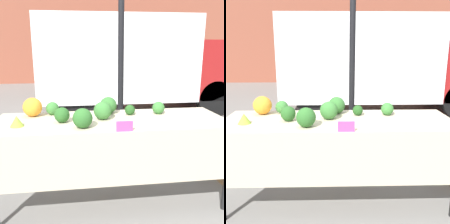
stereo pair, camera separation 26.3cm
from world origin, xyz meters
TOP-DOWN VIEW (x-y plane):
  - ground_plane at (0.00, 0.00)m, footprint 40.00×40.00m
  - building_facade at (0.00, 9.52)m, footprint 16.00×0.60m
  - tent_pole at (0.18, 0.60)m, footprint 0.07×0.07m
  - parked_truck at (1.01, 3.88)m, footprint 4.74×1.84m
  - market_table at (0.00, -0.07)m, footprint 2.33×0.80m
  - orange_cauliflower at (-0.81, 0.24)m, footprint 0.20×0.20m
  - romanesco_head at (-0.90, -0.11)m, footprint 0.13×0.13m
  - broccoli_head_0 at (0.54, 0.17)m, footprint 0.14×0.14m
  - broccoli_head_1 at (-0.61, 0.28)m, footprint 0.14×0.14m
  - broccoli_head_2 at (-0.09, 0.02)m, footprint 0.18×0.18m
  - broccoli_head_3 at (0.22, 0.16)m, footprint 0.11×0.11m
  - broccoli_head_4 at (-0.49, -0.03)m, footprint 0.15×0.15m
  - broccoli_head_5 at (-0.30, -0.23)m, footprint 0.18×0.18m
  - broccoli_head_6 at (-0.01, 0.25)m, footprint 0.19×0.19m
  - price_sign at (0.06, -0.39)m, footprint 0.15×0.01m

SIDE VIEW (x-z plane):
  - ground_plane at x=0.00m, z-range 0.00..0.00m
  - market_table at x=0.00m, z-range 0.34..1.24m
  - price_sign at x=0.06m, z-range 0.90..0.99m
  - romanesco_head at x=-0.90m, z-range 0.90..1.00m
  - broccoli_head_3 at x=0.22m, z-range 0.90..1.01m
  - broccoli_head_0 at x=0.54m, z-range 0.90..1.03m
  - broccoli_head_1 at x=-0.61m, z-range 0.90..1.04m
  - broccoli_head_4 at x=-0.49m, z-range 0.90..1.05m
  - broccoli_head_5 at x=-0.30m, z-range 0.90..1.08m
  - broccoli_head_2 at x=-0.09m, z-range 0.90..1.08m
  - broccoli_head_6 at x=-0.01m, z-range 0.90..1.08m
  - orange_cauliflower at x=-0.81m, z-range 0.90..1.10m
  - parked_truck at x=1.01m, z-range 0.11..2.39m
  - tent_pole at x=0.18m, z-range 0.00..2.59m
  - building_facade at x=0.00m, z-range 0.00..5.89m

